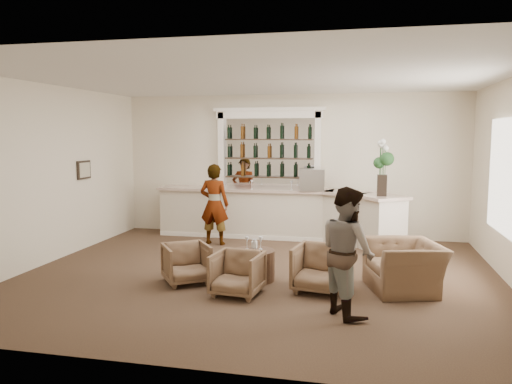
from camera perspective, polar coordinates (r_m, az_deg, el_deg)
ground at (r=8.61m, az=0.33°, el=-9.46°), size 8.00×8.00×0.00m
room_shell at (r=8.93m, az=2.33°, el=6.33°), size 8.04×7.02×3.32m
bar_counter at (r=11.39m, az=2.70°, el=-2.53°), size 5.72×1.80×1.14m
back_bar_alcove at (r=11.71m, az=1.46°, el=4.90°), size 2.64×0.25×3.00m
cocktail_table at (r=8.26m, az=-0.27°, el=-8.35°), size 0.69×0.69×0.50m
sommelier at (r=10.81m, az=-4.78°, el=-1.41°), size 0.66×0.44×1.75m
guest at (r=6.71m, az=10.40°, el=-6.67°), size 1.00×1.05×1.71m
armchair_left at (r=8.17m, az=-7.95°, el=-8.07°), size 0.97×0.97×0.64m
armchair_center at (r=7.51m, az=-2.15°, el=-9.30°), size 0.77×0.78×0.65m
armchair_right at (r=7.72m, az=7.37°, el=-8.65°), size 0.88×0.89×0.71m
armchair_far at (r=8.03m, az=16.60°, el=-8.17°), size 1.29×1.38×0.75m
espresso_machine at (r=11.12m, az=6.43°, el=1.40°), size 0.58×0.50×0.48m
flower_vase at (r=10.39m, az=14.26°, el=3.09°), size 0.30×0.30×1.14m
wine_glass_bar_left at (r=11.35m, az=-0.48°, el=0.87°), size 0.07×0.07×0.21m
wine_glass_bar_right at (r=11.20m, az=4.08°, el=0.77°), size 0.07×0.07×0.21m
wine_glass_tbl_a at (r=8.23m, az=-1.04°, el=-5.86°), size 0.07×0.07×0.21m
wine_glass_tbl_b at (r=8.23m, az=0.54°, el=-5.86°), size 0.07×0.07×0.21m
wine_glass_tbl_c at (r=8.05m, az=-0.19°, el=-6.15°), size 0.07×0.07×0.21m
napkin_holder at (r=8.33m, az=-0.19°, el=-6.03°), size 0.08×0.08×0.12m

